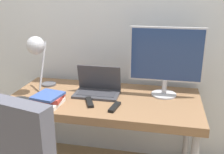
{
  "coord_description": "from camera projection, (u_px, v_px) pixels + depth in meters",
  "views": [
    {
      "loc": [
        0.44,
        -1.45,
        1.5
      ],
      "look_at": [
        0.07,
        0.31,
        0.9
      ],
      "focal_mm": 42.0,
      "sensor_mm": 36.0,
      "label": 1
    }
  ],
  "objects": [
    {
      "name": "desk",
      "position": [
        104.0,
        105.0,
        2.02
      ],
      "size": [
        1.45,
        0.69,
        0.72
      ],
      "color": "brown",
      "rests_on": "ground_plane"
    },
    {
      "name": "tv_remote",
      "position": [
        115.0,
        107.0,
        1.81
      ],
      "size": [
        0.06,
        0.16,
        0.02
      ],
      "color": "black",
      "rests_on": "desk"
    },
    {
      "name": "book_stack",
      "position": [
        49.0,
        99.0,
        1.87
      ],
      "size": [
        0.21,
        0.23,
        0.08
      ],
      "color": "silver",
      "rests_on": "desk"
    },
    {
      "name": "desk_lamp",
      "position": [
        37.0,
        50.0,
        2.0
      ],
      "size": [
        0.14,
        0.3,
        0.45
      ],
      "color": "#4C4C51",
      "rests_on": "desk"
    },
    {
      "name": "wall_back",
      "position": [
        115.0,
        15.0,
        2.19
      ],
      "size": [
        8.0,
        0.05,
        2.6
      ],
      "color": "silver",
      "rests_on": "ground_plane"
    },
    {
      "name": "media_remote",
      "position": [
        90.0,
        102.0,
        1.89
      ],
      "size": [
        0.1,
        0.17,
        0.02
      ],
      "color": "black",
      "rests_on": "desk"
    },
    {
      "name": "game_controller",
      "position": [
        21.0,
        100.0,
        1.9
      ],
      "size": [
        0.15,
        0.1,
        0.04
      ],
      "color": "black",
      "rests_on": "desk"
    },
    {
      "name": "monitor",
      "position": [
        166.0,
        58.0,
        1.95
      ],
      "size": [
        0.55,
        0.19,
        0.53
      ],
      "color": "#B7B7BC",
      "rests_on": "desk"
    },
    {
      "name": "laptop",
      "position": [
        97.0,
        89.0,
        2.05
      ],
      "size": [
        0.35,
        0.21,
        0.22
      ],
      "color": "#38383D",
      "rests_on": "desk"
    }
  ]
}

